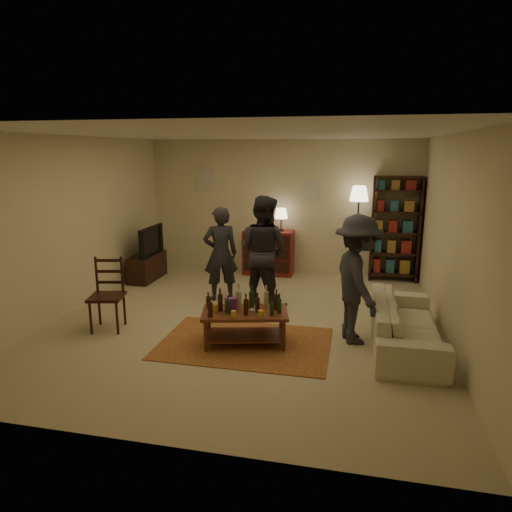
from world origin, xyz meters
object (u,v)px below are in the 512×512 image
(tv_stand, at_px, (147,260))
(person_right, at_px, (263,252))
(person_by_sofa, at_px, (357,280))
(dining_chair, at_px, (108,291))
(coffee_table, at_px, (245,315))
(floor_lamp, at_px, (359,200))
(dresser, at_px, (269,251))
(person_left, at_px, (221,254))
(sofa, at_px, (406,324))
(bookshelf, at_px, (395,228))

(tv_stand, bearing_deg, person_right, -21.82)
(person_by_sofa, bearing_deg, dining_chair, 76.44)
(coffee_table, xyz_separation_m, floor_lamp, (1.39, 3.43, 1.15))
(dresser, bearing_deg, person_left, -105.09)
(tv_stand, height_order, person_by_sofa, person_by_sofa)
(dresser, bearing_deg, person_by_sofa, -60.31)
(person_left, bearing_deg, sofa, 130.38)
(floor_lamp, bearing_deg, dresser, 177.91)
(bookshelf, height_order, person_right, bookshelf)
(bookshelf, distance_m, floor_lamp, 0.88)
(sofa, distance_m, person_by_sofa, 0.84)
(dresser, xyz_separation_m, person_left, (-0.48, -1.78, 0.32))
(dresser, distance_m, person_left, 1.87)
(person_left, relative_size, person_right, 0.88)
(sofa, bearing_deg, person_left, 65.15)
(tv_stand, distance_m, bookshelf, 4.84)
(person_right, height_order, person_by_sofa, person_right)
(sofa, bearing_deg, coffee_table, 100.56)
(dining_chair, bearing_deg, person_left, 40.42)
(coffee_table, bearing_deg, dining_chair, 176.37)
(dresser, xyz_separation_m, person_by_sofa, (1.76, -3.08, 0.37))
(sofa, bearing_deg, dining_chair, 93.56)
(floor_lamp, xyz_separation_m, person_left, (-2.22, -1.72, -0.76))
(coffee_table, distance_m, dresser, 3.51)
(coffee_table, bearing_deg, bookshelf, 59.63)
(tv_stand, distance_m, person_left, 2.02)
(dresser, bearing_deg, person_right, -81.94)
(floor_lamp, relative_size, person_right, 1.02)
(coffee_table, distance_m, tv_stand, 3.67)
(dresser, height_order, sofa, dresser)
(tv_stand, bearing_deg, sofa, -25.34)
(coffee_table, height_order, person_by_sofa, person_by_sofa)
(coffee_table, relative_size, floor_lamp, 0.66)
(dining_chair, bearing_deg, sofa, -9.23)
(dresser, distance_m, floor_lamp, 2.05)
(person_right, bearing_deg, person_left, 10.35)
(sofa, relative_size, person_by_sofa, 1.23)
(coffee_table, height_order, dining_chair, dining_chair)
(sofa, height_order, person_by_sofa, person_by_sofa)
(person_left, bearing_deg, tv_stand, -50.92)
(floor_lamp, xyz_separation_m, person_by_sofa, (0.02, -3.02, -0.71))
(dining_chair, relative_size, sofa, 0.50)
(dining_chair, distance_m, person_left, 1.99)
(sofa, bearing_deg, dresser, 37.54)
(tv_stand, relative_size, person_right, 0.59)
(person_left, height_order, person_right, person_right)
(dresser, xyz_separation_m, floor_lamp, (1.74, -0.06, 1.08))
(coffee_table, distance_m, person_right, 1.65)
(bookshelf, distance_m, person_by_sofa, 3.23)
(floor_lamp, relative_size, person_left, 1.15)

